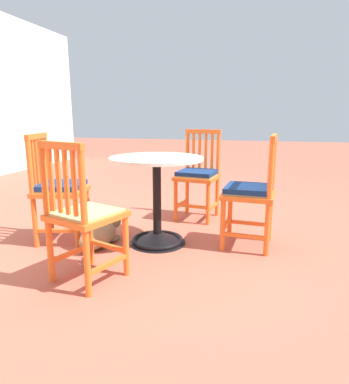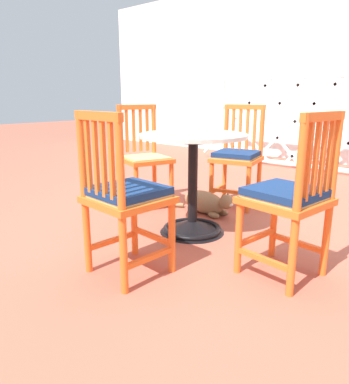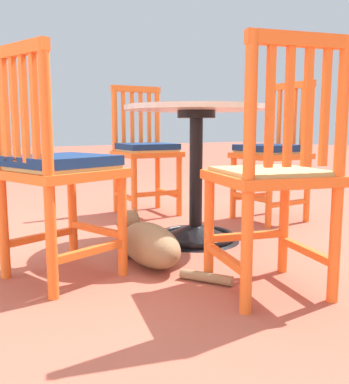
{
  "view_description": "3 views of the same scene",
  "coord_description": "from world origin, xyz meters",
  "views": [
    {
      "loc": [
        -2.65,
        -0.69,
        1.06
      ],
      "look_at": [
        0.18,
        0.03,
        0.41
      ],
      "focal_mm": 32.31,
      "sensor_mm": 36.0,
      "label": 1
    },
    {
      "loc": [
        1.57,
        -1.89,
        0.98
      ],
      "look_at": [
        -0.09,
        0.02,
        0.32
      ],
      "focal_mm": 33.98,
      "sensor_mm": 36.0,
      "label": 2
    },
    {
      "loc": [
        -1.81,
        1.59,
        0.61
      ],
      "look_at": [
        0.11,
        0.18,
        0.26
      ],
      "focal_mm": 40.67,
      "sensor_mm": 36.0,
      "label": 3
    }
  ],
  "objects": [
    {
      "name": "orange_chair_at_corner",
      "position": [
        -0.77,
        0.38,
        0.43
      ],
      "size": [
        0.51,
        0.51,
        0.91
      ],
      "color": "orange",
      "rests_on": "ground_plane"
    },
    {
      "name": "orange_chair_tucked_in",
      "position": [
        0.8,
        -0.06,
        0.45
      ],
      "size": [
        0.45,
        0.45,
        0.91
      ],
      "color": "orange",
      "rests_on": "ground_plane"
    },
    {
      "name": "tabby_cat",
      "position": [
        -0.19,
        0.56,
        0.1
      ],
      "size": [
        0.74,
        0.26,
        0.23
      ],
      "color": "#8E704C",
      "rests_on": "ground_plane"
    },
    {
      "name": "orange_chair_by_planter",
      "position": [
        0.11,
        -0.62,
        0.45
      ],
      "size": [
        0.43,
        0.43,
        0.91
      ],
      "color": "orange",
      "rests_on": "ground_plane"
    },
    {
      "name": "orange_chair_facing_out",
      "position": [
        -0.14,
        0.95,
        0.45
      ],
      "size": [
        0.48,
        0.48,
        0.91
      ],
      "color": "orange",
      "rests_on": "ground_plane"
    },
    {
      "name": "cafe_table",
      "position": [
        -0.01,
        0.13,
        0.28
      ],
      "size": [
        0.76,
        0.76,
        0.73
      ],
      "color": "black",
      "rests_on": "ground_plane"
    },
    {
      "name": "ground_plane",
      "position": [
        0.0,
        0.0,
        0.0
      ],
      "size": [
        24.0,
        24.0,
        0.0
      ],
      "primitive_type": "plane",
      "color": "#AD5642"
    }
  ]
}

